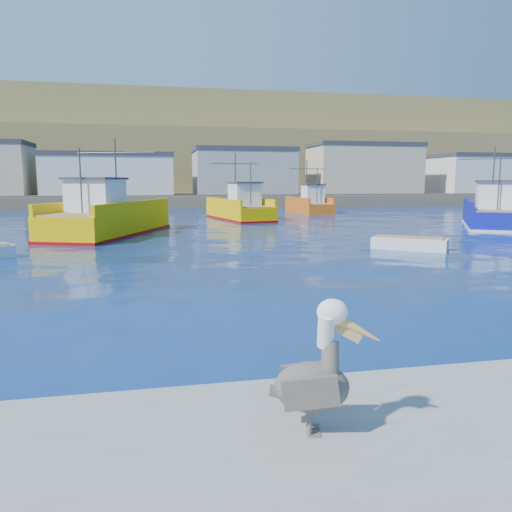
{
  "coord_description": "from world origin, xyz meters",
  "views": [
    {
      "loc": [
        -4.06,
        -10.34,
        3.61
      ],
      "look_at": [
        -1.12,
        3.81,
        1.44
      ],
      "focal_mm": 35.0,
      "sensor_mm": 36.0,
      "label": 1
    }
  ],
  "objects_px": {
    "trawler_yellow_b": "(240,209)",
    "trawler_yellow_a": "(108,219)",
    "trawler_blue": "(492,214)",
    "boat_orange": "(310,204)",
    "pelican": "(316,376)",
    "skiff_mid": "(409,245)"
  },
  "relations": [
    {
      "from": "trawler_yellow_b",
      "to": "trawler_yellow_a",
      "type": "bearing_deg",
      "value": -133.46
    },
    {
      "from": "trawler_yellow_b",
      "to": "boat_orange",
      "type": "distance_m",
      "value": 13.1
    },
    {
      "from": "trawler_yellow_b",
      "to": "skiff_mid",
      "type": "xyz_separation_m",
      "value": [
        5.17,
        -22.89,
        -0.72
      ]
    },
    {
      "from": "trawler_blue",
      "to": "boat_orange",
      "type": "relative_size",
      "value": 1.38
    },
    {
      "from": "trawler_yellow_a",
      "to": "trawler_blue",
      "type": "bearing_deg",
      "value": -0.06
    },
    {
      "from": "trawler_yellow_b",
      "to": "skiff_mid",
      "type": "relative_size",
      "value": 2.78
    },
    {
      "from": "trawler_yellow_b",
      "to": "boat_orange",
      "type": "xyz_separation_m",
      "value": [
        9.77,
        8.73,
        0.04
      ]
    },
    {
      "from": "trawler_yellow_a",
      "to": "pelican",
      "type": "relative_size",
      "value": 7.68
    },
    {
      "from": "trawler_yellow_b",
      "to": "skiff_mid",
      "type": "height_order",
      "value": "trawler_yellow_b"
    },
    {
      "from": "skiff_mid",
      "to": "trawler_yellow_a",
      "type": "bearing_deg",
      "value": 145.88
    },
    {
      "from": "trawler_yellow_b",
      "to": "trawler_blue",
      "type": "relative_size",
      "value": 0.93
    },
    {
      "from": "skiff_mid",
      "to": "trawler_blue",
      "type": "bearing_deg",
      "value": 39.83
    },
    {
      "from": "trawler_yellow_a",
      "to": "boat_orange",
      "type": "distance_m",
      "value": 29.34
    },
    {
      "from": "trawler_yellow_a",
      "to": "trawler_yellow_b",
      "type": "height_order",
      "value": "trawler_yellow_a"
    },
    {
      "from": "trawler_yellow_a",
      "to": "pelican",
      "type": "bearing_deg",
      "value": -80.65
    },
    {
      "from": "trawler_yellow_a",
      "to": "pelican",
      "type": "xyz_separation_m",
      "value": [
        4.88,
        -29.66,
        0.13
      ]
    },
    {
      "from": "trawler_yellow_a",
      "to": "boat_orange",
      "type": "relative_size",
      "value": 1.57
    },
    {
      "from": "skiff_mid",
      "to": "pelican",
      "type": "height_order",
      "value": "pelican"
    },
    {
      "from": "trawler_blue",
      "to": "skiff_mid",
      "type": "relative_size",
      "value": 3.0
    },
    {
      "from": "skiff_mid",
      "to": "boat_orange",
      "type": "bearing_deg",
      "value": 81.73
    },
    {
      "from": "boat_orange",
      "to": "trawler_blue",
      "type": "bearing_deg",
      "value": -67.16
    },
    {
      "from": "boat_orange",
      "to": "skiff_mid",
      "type": "bearing_deg",
      "value": -98.27
    }
  ]
}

